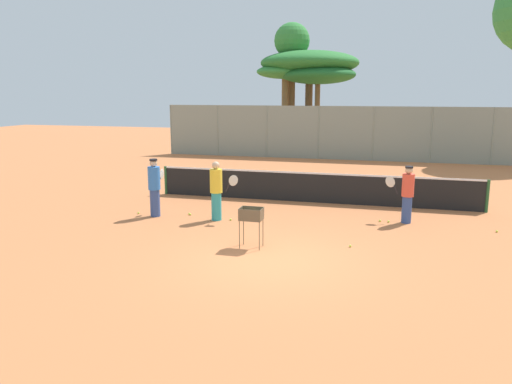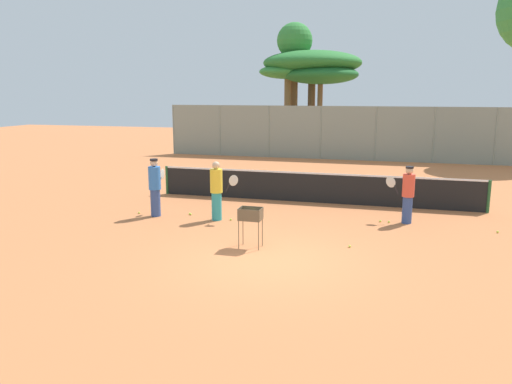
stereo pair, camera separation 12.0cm
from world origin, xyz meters
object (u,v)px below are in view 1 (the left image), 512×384
Objects in this scene: parked_car at (276,139)px; player_red_cap at (407,194)px; tennis_net at (313,187)px; player_white_outfit at (216,190)px; ball_cart at (251,217)px; player_yellow_shirt at (155,187)px.

player_red_cap is at bearing -65.93° from parked_car.
player_red_cap reaches higher than tennis_net.
player_white_outfit reaches higher than player_red_cap.
player_red_cap is (3.11, -2.05, 0.33)m from tennis_net.
player_white_outfit is 2.94m from ball_cart.
tennis_net is 17.07m from parked_car.
player_yellow_shirt is 1.78× the size of ball_cart.
tennis_net is 11.23× the size of ball_cart.
ball_cart is at bearing 59.13° from player_red_cap.
parked_car is (-5.09, 16.30, 0.10)m from tennis_net.
tennis_net is 6.35× the size of player_white_outfit.
player_white_outfit is at bearing -82.28° from parked_car.
tennis_net is 6.69× the size of player_red_cap.
ball_cart is (1.75, -2.36, -0.15)m from player_white_outfit.
player_red_cap is (5.55, 1.18, -0.04)m from player_white_outfit.
player_red_cap reaches higher than parked_car.
ball_cart is 22.33m from parked_car.
player_red_cap is at bearing 43.05° from ball_cart.
parked_car is at bearing -49.84° from player_red_cap.
player_white_outfit is at bearing 28.13° from player_red_cap.
tennis_net is at bearing -17.38° from player_red_cap.
tennis_net is at bearing -53.61° from player_yellow_shirt.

